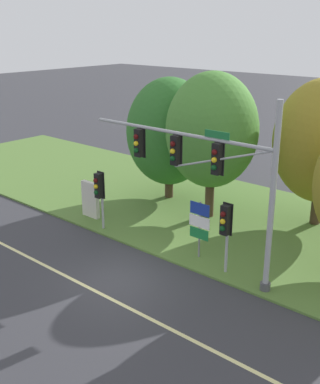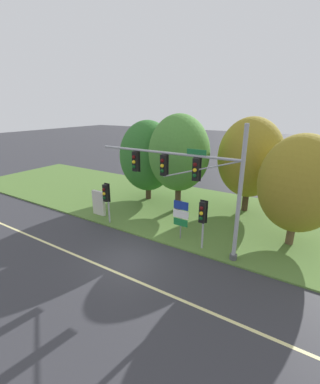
{
  "view_description": "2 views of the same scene",
  "coord_description": "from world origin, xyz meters",
  "px_view_note": "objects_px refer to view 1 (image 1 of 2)",
  "views": [
    {
      "loc": [
        12.41,
        -11.82,
        9.66
      ],
      "look_at": [
        -0.34,
        2.98,
        2.85
      ],
      "focal_mm": 45.0,
      "sensor_mm": 36.0,
      "label": 1
    },
    {
      "loc": [
        7.96,
        -9.45,
        8.04
      ],
      "look_at": [
        -0.16,
        3.62,
        2.9
      ],
      "focal_mm": 24.0,
      "sensor_mm": 36.0,
      "label": 2
    }
  ],
  "objects_px": {
    "info_kiosk": "(90,200)",
    "tree_left_of_mast": "(212,131)",
    "traffic_signal_mast": "(208,168)",
    "pedestrian_signal_near_kerb": "(99,189)",
    "route_sign_post": "(199,223)",
    "pedestrian_signal_further_along": "(225,224)",
    "tree_nearest_road": "(169,132)"
  },
  "relations": [
    {
      "from": "traffic_signal_mast",
      "to": "info_kiosk",
      "type": "distance_m",
      "value": 8.52
    },
    {
      "from": "traffic_signal_mast",
      "to": "info_kiosk",
      "type": "bearing_deg",
      "value": 175.3
    },
    {
      "from": "tree_nearest_road",
      "to": "traffic_signal_mast",
      "type": "bearing_deg",
      "value": -40.48
    },
    {
      "from": "tree_left_of_mast",
      "to": "route_sign_post",
      "type": "bearing_deg",
      "value": -60.09
    },
    {
      "from": "info_kiosk",
      "to": "pedestrian_signal_further_along",
      "type": "bearing_deg",
      "value": -3.93
    },
    {
      "from": "route_sign_post",
      "to": "pedestrian_signal_near_kerb",
      "type": "bearing_deg",
      "value": -172.36
    },
    {
      "from": "traffic_signal_mast",
      "to": "tree_nearest_road",
      "type": "bearing_deg",
      "value": 139.52
    },
    {
      "from": "tree_nearest_road",
      "to": "info_kiosk",
      "type": "height_order",
      "value": "tree_nearest_road"
    },
    {
      "from": "traffic_signal_mast",
      "to": "pedestrian_signal_near_kerb",
      "type": "distance_m",
      "value": 6.55
    },
    {
      "from": "info_kiosk",
      "to": "tree_left_of_mast",
      "type": "bearing_deg",
      "value": 41.81
    },
    {
      "from": "pedestrian_signal_near_kerb",
      "to": "route_sign_post",
      "type": "xyz_separation_m",
      "value": [
        5.44,
        0.73,
        -0.53
      ]
    },
    {
      "from": "traffic_signal_mast",
      "to": "pedestrian_signal_near_kerb",
      "type": "relative_size",
      "value": 3.09
    },
    {
      "from": "tree_left_of_mast",
      "to": "tree_nearest_road",
      "type": "bearing_deg",
      "value": 165.47
    },
    {
      "from": "pedestrian_signal_further_along",
      "to": "tree_left_of_mast",
      "type": "distance_m",
      "value": 6.69
    },
    {
      "from": "info_kiosk",
      "to": "pedestrian_signal_near_kerb",
      "type": "bearing_deg",
      "value": -26.46
    },
    {
      "from": "route_sign_post",
      "to": "tree_left_of_mast",
      "type": "height_order",
      "value": "tree_left_of_mast"
    },
    {
      "from": "route_sign_post",
      "to": "info_kiosk",
      "type": "xyz_separation_m",
      "value": [
        -7.07,
        0.08,
        -0.64
      ]
    },
    {
      "from": "info_kiosk",
      "to": "route_sign_post",
      "type": "bearing_deg",
      "value": -0.67
    },
    {
      "from": "pedestrian_signal_near_kerb",
      "to": "tree_left_of_mast",
      "type": "height_order",
      "value": "tree_left_of_mast"
    },
    {
      "from": "pedestrian_signal_further_along",
      "to": "tree_left_of_mast",
      "type": "relative_size",
      "value": 0.4
    },
    {
      "from": "traffic_signal_mast",
      "to": "tree_nearest_road",
      "type": "distance_m",
      "value": 8.78
    },
    {
      "from": "traffic_signal_mast",
      "to": "info_kiosk",
      "type": "height_order",
      "value": "traffic_signal_mast"
    },
    {
      "from": "pedestrian_signal_further_along",
      "to": "traffic_signal_mast",
      "type": "bearing_deg",
      "value": -177.11
    },
    {
      "from": "tree_nearest_road",
      "to": "route_sign_post",
      "type": "bearing_deg",
      "value": -40.87
    },
    {
      "from": "tree_nearest_road",
      "to": "tree_left_of_mast",
      "type": "bearing_deg",
      "value": -14.53
    },
    {
      "from": "tree_nearest_road",
      "to": "info_kiosk",
      "type": "distance_m",
      "value": 5.95
    },
    {
      "from": "pedestrian_signal_further_along",
      "to": "info_kiosk",
      "type": "distance_m",
      "value": 8.8
    },
    {
      "from": "route_sign_post",
      "to": "traffic_signal_mast",
      "type": "bearing_deg",
      "value": -37.2
    },
    {
      "from": "traffic_signal_mast",
      "to": "pedestrian_signal_near_kerb",
      "type": "xyz_separation_m",
      "value": [
        -6.17,
        -0.17,
        -2.2
      ]
    },
    {
      "from": "pedestrian_signal_near_kerb",
      "to": "info_kiosk",
      "type": "height_order",
      "value": "pedestrian_signal_near_kerb"
    },
    {
      "from": "route_sign_post",
      "to": "pedestrian_signal_further_along",
      "type": "bearing_deg",
      "value": -17.56
    },
    {
      "from": "pedestrian_signal_further_along",
      "to": "tree_nearest_road",
      "type": "distance_m",
      "value": 9.59
    }
  ]
}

